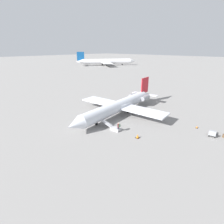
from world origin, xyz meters
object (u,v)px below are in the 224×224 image
Objects in this scene: passenger at (118,127)px; suitcase at (224,136)px; boarding_stairs at (114,128)px; airplane_main at (121,105)px; airplane_far_right at (106,61)px; luggage_cart at (212,133)px.

passenger is 1.98× the size of suitcase.
boarding_stairs is 1.33m from passenger.
airplane_main is 0.65× the size of airplane_far_right.
airplane_far_right reaches higher than boarding_stairs.
boarding_stairs reaches higher than suitcase.
airplane_main reaches higher than boarding_stairs.
boarding_stairs is 1.74× the size of luggage_cart.
airplane_main reaches higher than suitcase.
airplane_far_right is (-78.06, -82.41, 1.22)m from airplane_main.
airplane_main is at bearing -80.96° from suitcase.
suitcase is at bearing -90.43° from airplane_far_right.
airplane_main is 9.26m from passenger.
passenger reaches higher than luggage_cart.
airplane_far_right reaches higher than luggage_cart.
luggage_cart is at bearing -91.07° from airplane_far_right.
suitcase is (-10.39, 15.56, -0.04)m from boarding_stairs.
airplane_far_right is at bearing -136.49° from luggage_cart.
luggage_cart is 2.67× the size of suitcase.
airplane_far_right is at bearing -49.72° from boarding_stairs.
suitcase is (-3.19, 20.07, -1.70)m from airplane_main.
passenger is at bearing -54.04° from suitcase.
airplane_main reaches higher than passenger.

